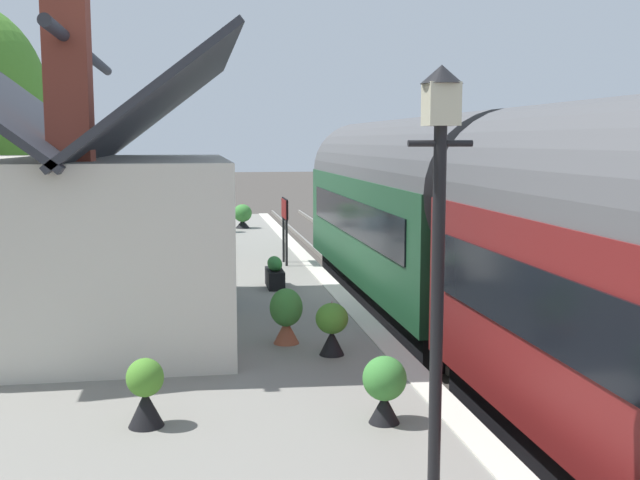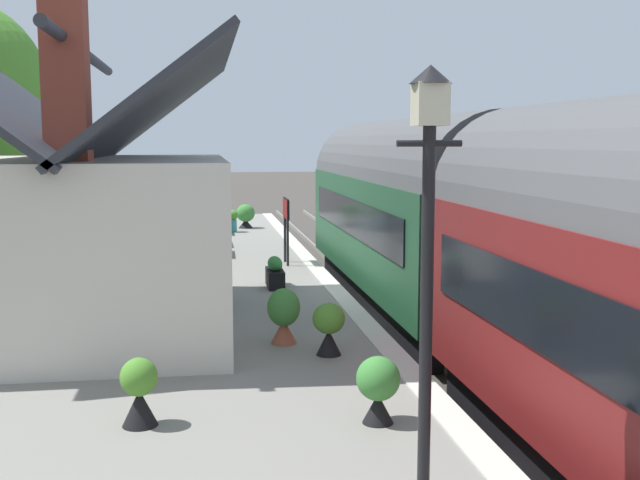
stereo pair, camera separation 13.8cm
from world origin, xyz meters
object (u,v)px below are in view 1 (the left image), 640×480
(station_building, at_px, (92,234))
(planter_bench_left, at_px, (286,315))
(train, at_px, (492,239))
(bench_platform_end, at_px, (209,237))
(planter_edge_far, at_px, (229,220))
(planter_bench_right, at_px, (145,393))
(planter_edge_near, at_px, (275,273))
(planter_under_sign, at_px, (332,327))
(planter_by_door, at_px, (243,216))
(planter_corner_building, at_px, (384,386))
(bench_by_lamp, at_px, (208,228))
(station_sign_board, at_px, (285,214))
(bench_near_building, at_px, (211,218))
(lamp_post_platform, at_px, (439,203))

(station_building, xyz_separation_m, planter_bench_left, (-1.57, -2.87, -1.05))
(train, xyz_separation_m, planter_bench_left, (-1.04, 3.52, -0.89))
(train, distance_m, bench_platform_end, 9.11)
(bench_platform_end, xyz_separation_m, planter_edge_far, (4.90, -0.73, -0.07))
(planter_bench_right, bearing_deg, planter_edge_near, -15.99)
(planter_under_sign, bearing_deg, planter_by_door, 0.87)
(planter_edge_far, bearing_deg, planter_corner_building, -177.19)
(bench_by_lamp, relative_size, planter_corner_building, 1.98)
(planter_bench_left, bearing_deg, planter_bench_right, 148.93)
(planter_bench_left, relative_size, station_sign_board, 0.51)
(bench_near_building, xyz_separation_m, lamp_post_platform, (-18.79, -1.32, 1.97))
(bench_platform_end, relative_size, planter_bench_right, 1.97)
(planter_edge_near, bearing_deg, planter_by_door, -0.12)
(planter_by_door, distance_m, planter_corner_building, 18.21)
(station_building, height_order, bench_platform_end, station_building)
(bench_by_lamp, distance_m, planter_under_sign, 11.70)
(station_building, xyz_separation_m, planter_by_door, (13.34, -3.18, -1.05))
(station_building, bearing_deg, planter_under_sign, -123.62)
(bench_by_lamp, distance_m, station_sign_board, 4.17)
(bench_by_lamp, bearing_deg, station_building, 168.14)
(planter_bench_left, relative_size, planter_edge_near, 0.90)
(planter_bench_left, relative_size, planter_edge_far, 1.12)
(bench_by_lamp, distance_m, planter_edge_far, 3.02)
(station_building, height_order, planter_under_sign, station_building)
(lamp_post_platform, bearing_deg, bench_near_building, 4.02)
(planter_by_door, relative_size, station_sign_board, 0.54)
(bench_near_building, distance_m, lamp_post_platform, 18.94)
(planter_under_sign, bearing_deg, lamp_post_platform, -179.79)
(planter_bench_left, xyz_separation_m, planter_edge_far, (13.83, 0.21, -0.02))
(planter_bench_left, xyz_separation_m, lamp_post_platform, (-5.19, -0.56, 2.02))
(planter_bench_left, bearing_deg, bench_platform_end, 6.00)
(bench_near_building, relative_size, planter_bench_right, 1.96)
(bench_by_lamp, distance_m, planter_corner_building, 14.29)
(station_building, height_order, planter_by_door, station_building)
(planter_bench_left, bearing_deg, bench_near_building, 3.21)
(station_building, xyz_separation_m, bench_near_building, (12.03, -2.11, -0.99))
(station_building, xyz_separation_m, planter_bench_right, (-4.57, -1.07, -1.11))
(planter_bench_right, relative_size, planter_edge_far, 0.99)
(train, relative_size, planter_edge_far, 29.21)
(train, relative_size, planter_by_door, 24.88)
(bench_by_lamp, bearing_deg, lamp_post_platform, -174.76)
(bench_platform_end, xyz_separation_m, planter_bench_left, (-8.93, -0.94, -0.05))
(planter_by_door, height_order, planter_bench_right, planter_by_door)
(planter_by_door, xyz_separation_m, planter_bench_left, (-14.91, 0.31, 0.00))
(bench_near_building, height_order, planter_edge_near, bench_near_building)
(planter_edge_far, distance_m, lamp_post_platform, 19.15)
(station_building, bearing_deg, planter_bench_left, -118.61)
(train, distance_m, planter_edge_near, 4.71)
(planter_by_door, xyz_separation_m, planter_edge_near, (-10.61, 0.02, -0.12))
(planter_corner_building, bearing_deg, planter_by_door, 1.02)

